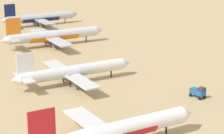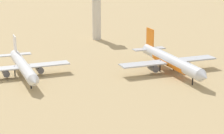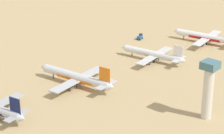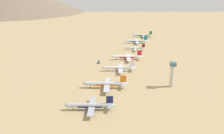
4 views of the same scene
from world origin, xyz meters
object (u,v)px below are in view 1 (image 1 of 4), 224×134
at_px(parked_jet_3, 113,132).
at_px(parked_jet_5, 53,36).
at_px(parked_jet_6, 40,18).
at_px(service_truck, 198,92).
at_px(parked_jet_4, 72,72).

xyz_separation_m(parked_jet_3, parked_jet_5, (14.33, 110.72, 0.28)).
height_order(parked_jet_6, service_truck, parked_jet_6).
relative_size(parked_jet_5, service_truck, 9.22).
height_order(parked_jet_5, service_truck, parked_jet_5).
relative_size(parked_jet_6, service_truck, 8.53).
distance_m(parked_jet_4, parked_jet_5, 58.82).
bearing_deg(parked_jet_3, parked_jet_5, 82.62).
bearing_deg(service_truck, parked_jet_5, 106.04).
bearing_deg(parked_jet_4, service_truck, -40.89).
distance_m(parked_jet_3, parked_jet_5, 111.64).
bearing_deg(parked_jet_4, parked_jet_6, 82.76).
height_order(parked_jet_3, parked_jet_6, parked_jet_3).
xyz_separation_m(parked_jet_6, service_truck, (19.42, -138.98, -2.52)).
bearing_deg(parked_jet_6, parked_jet_5, -96.19).
bearing_deg(parked_jet_5, parked_jet_3, -97.38).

